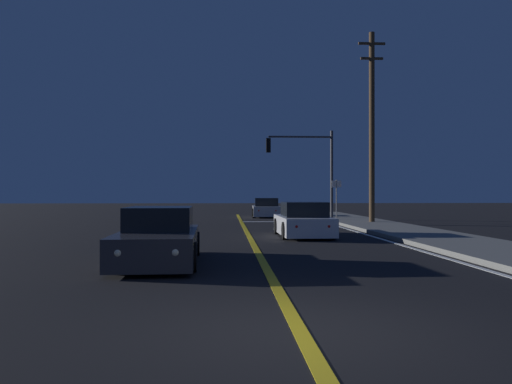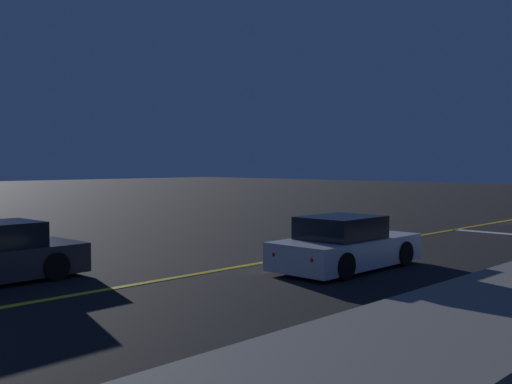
# 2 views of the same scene
# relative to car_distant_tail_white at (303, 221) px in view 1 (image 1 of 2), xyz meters

# --- Properties ---
(ground_plane) EXTENTS (160.00, 160.00, 0.00)m
(ground_plane) POSITION_rel_car_distant_tail_white_xyz_m (-2.08, -13.56, -0.58)
(ground_plane) COLOR black
(sidewalk_right) EXTENTS (3.20, 45.66, 0.15)m
(sidewalk_right) POSITION_rel_car_distant_tail_white_xyz_m (4.52, -0.88, -0.51)
(sidewalk_right) COLOR slate
(sidewalk_right) RESTS_ON ground
(lane_line_center) EXTENTS (0.20, 43.12, 0.01)m
(lane_line_center) POSITION_rel_car_distant_tail_white_xyz_m (-2.08, -0.88, -0.58)
(lane_line_center) COLOR gold
(lane_line_center) RESTS_ON ground
(lane_line_edge_right) EXTENTS (0.16, 43.12, 0.01)m
(lane_line_edge_right) POSITION_rel_car_distant_tail_white_xyz_m (2.67, -0.88, -0.58)
(lane_line_edge_right) COLOR white
(lane_line_edge_right) RESTS_ON ground
(stop_bar) EXTENTS (5.00, 0.50, 0.01)m
(stop_bar) POSITION_rel_car_distant_tail_white_xyz_m (0.42, 10.30, -0.58)
(stop_bar) COLOR white
(stop_bar) RESTS_ON ground
(car_distant_tail_white) EXTENTS (1.96, 4.32, 1.34)m
(car_distant_tail_white) POSITION_rel_car_distant_tail_white_xyz_m (0.00, 0.00, 0.00)
(car_distant_tail_white) COLOR silver
(car_distant_tail_white) RESTS_ON ground
(car_following_oncoming_charcoal) EXTENTS (1.98, 4.75, 1.34)m
(car_following_oncoming_charcoal) POSITION_rel_car_distant_tail_white_xyz_m (-4.58, -7.27, 0.00)
(car_following_oncoming_charcoal) COLOR #2D2D33
(car_following_oncoming_charcoal) RESTS_ON ground
(car_far_approaching_silver) EXTENTS (2.03, 4.29, 1.34)m
(car_far_approaching_silver) POSITION_rel_car_distant_tail_white_xyz_m (-0.19, 16.17, -0.00)
(car_far_approaching_silver) COLOR #B2B5BA
(car_far_approaching_silver) RESTS_ON ground
(traffic_signal_near_right) EXTENTS (4.26, 0.28, 5.64)m
(traffic_signal_near_right) POSITION_rel_car_distant_tail_white_xyz_m (2.18, 12.60, 3.21)
(traffic_signal_near_right) COLOR #38383D
(traffic_signal_near_right) RESTS_ON ground
(utility_pole_right) EXTENTS (1.44, 0.30, 10.29)m
(utility_pole_right) POSITION_rel_car_distant_tail_white_xyz_m (4.82, 7.43, 4.73)
(utility_pole_right) COLOR #4C3823
(utility_pole_right) RESTS_ON ground
(street_sign_corner) EXTENTS (0.56, 0.06, 2.46)m
(street_sign_corner) POSITION_rel_car_distant_tail_white_xyz_m (3.42, 9.80, 1.07)
(street_sign_corner) COLOR slate
(street_sign_corner) RESTS_ON ground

